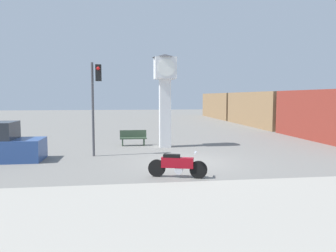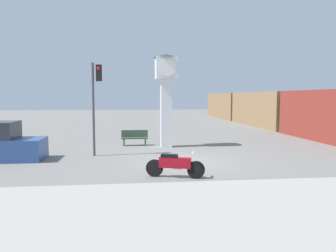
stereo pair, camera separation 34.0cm
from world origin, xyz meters
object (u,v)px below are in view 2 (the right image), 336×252
Objects in this scene: traffic_light at (96,92)px; bench at (135,137)px; clock_tower at (166,86)px; freight_train at (264,109)px; motorcycle at (175,165)px.

bench is (1.92, 3.29, -2.65)m from traffic_light.
bench is at bearing 156.00° from clock_tower.
traffic_light is (-15.13, -15.33, 1.44)m from freight_train.
motorcycle is at bearing -56.13° from traffic_light.
clock_tower is 0.15× the size of freight_train.
clock_tower is 3.66m from bench.
clock_tower is at bearing 33.53° from traffic_light.
bench is at bearing 117.05° from motorcycle.
clock_tower reaches higher than freight_train.
bench is at bearing 59.78° from traffic_light.
clock_tower reaches higher than motorcycle.
traffic_light is at bearing 141.65° from motorcycle.
motorcycle is 1.31× the size of bench.
clock_tower is 1.17× the size of traffic_light.
traffic_light is 2.87× the size of bench.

